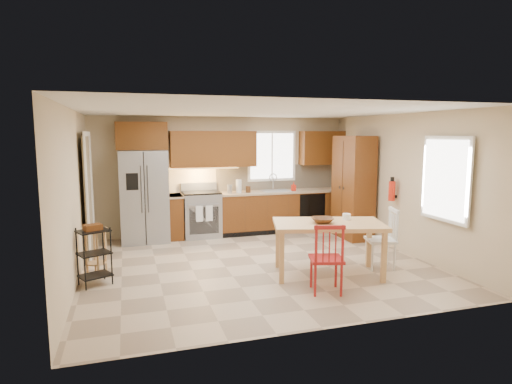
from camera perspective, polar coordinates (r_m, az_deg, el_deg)
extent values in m
plane|color=tan|center=(7.18, 0.18, -9.58)|extent=(5.50, 5.50, 0.00)
cube|color=silver|center=(6.86, 0.19, 10.77)|extent=(5.50, 5.00, 0.02)
cube|color=#CCB793|center=(9.31, -4.36, 2.26)|extent=(5.50, 0.02, 2.50)
cube|color=#CCB793|center=(4.61, 9.39, -3.48)|extent=(5.50, 0.02, 2.50)
cube|color=#CCB793|center=(6.65, -23.10, -0.56)|extent=(0.02, 5.00, 2.50)
cube|color=#CCB793|center=(8.15, 19.00, 1.07)|extent=(0.02, 5.00, 2.50)
cube|color=gray|center=(8.77, -14.70, -0.56)|extent=(0.92, 0.75, 1.82)
cube|color=gray|center=(9.01, -7.29, -3.04)|extent=(0.76, 0.63, 0.92)
cube|color=#5E3211|center=(8.96, -10.78, -3.25)|extent=(0.30, 0.60, 0.90)
cube|color=#5E3211|center=(9.50, 3.71, -2.50)|extent=(2.92, 0.60, 0.90)
cube|color=black|center=(9.45, 7.51, -2.60)|extent=(0.60, 0.02, 0.78)
cube|color=#C7B495|center=(9.67, 3.15, 2.02)|extent=(2.92, 0.03, 0.55)
cube|color=#603410|center=(8.88, -15.02, 7.24)|extent=(1.00, 0.35, 0.55)
cube|color=#603410|center=(9.05, -5.71, 5.73)|extent=(1.80, 0.35, 0.75)
cube|color=#603410|center=(9.85, 8.78, 5.84)|extent=(1.00, 0.35, 0.75)
cube|color=white|center=(9.56, 2.11, 4.82)|extent=(1.12, 0.04, 1.12)
cube|color=gray|center=(9.38, 2.64, -0.09)|extent=(0.62, 0.46, 0.16)
cube|color=#FFBF66|center=(9.00, -7.52, 3.17)|extent=(1.60, 0.30, 0.01)
imported|color=red|center=(9.40, 5.04, 0.74)|extent=(0.09, 0.09, 0.19)
cylinder|color=silver|center=(9.06, -2.32, 0.78)|extent=(0.12, 0.12, 0.28)
cylinder|color=gray|center=(9.01, -3.55, 0.42)|extent=(0.11, 0.11, 0.18)
cylinder|color=#502F15|center=(9.09, -1.05, 0.36)|extent=(0.10, 0.10, 0.14)
cube|color=#5E3211|center=(9.00, 12.81, 0.61)|extent=(0.50, 0.95, 2.10)
cylinder|color=red|center=(8.22, 17.66, 0.12)|extent=(0.12, 0.12, 0.36)
cube|color=white|center=(7.19, 23.98, 1.58)|extent=(0.04, 1.02, 1.32)
cube|color=#8C7A59|center=(7.95, -21.48, -0.66)|extent=(0.04, 0.95, 2.10)
imported|color=#502F15|center=(6.51, 8.84, -4.14)|extent=(0.41, 0.41, 0.08)
cylinder|color=silver|center=(6.81, 11.97, -3.44)|extent=(0.15, 0.15, 0.15)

